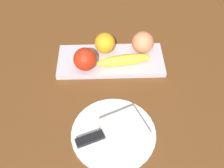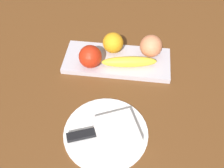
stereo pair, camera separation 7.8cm
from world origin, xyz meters
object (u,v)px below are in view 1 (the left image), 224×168
(fruit_tray, at_px, (111,61))
(knife, at_px, (98,136))
(apple, at_px, (85,59))
(peach, at_px, (143,42))
(banana, at_px, (124,60))
(orange_near_apple, at_px, (105,43))
(dinner_plate, at_px, (114,133))
(folded_napkin, at_px, (124,129))

(fruit_tray, distance_m, knife, 0.29)
(apple, height_order, peach, same)
(banana, bearing_deg, orange_near_apple, 124.20)
(dinner_plate, bearing_deg, knife, -161.32)
(dinner_plate, xyz_separation_m, folded_napkin, (0.03, 0.00, 0.02))
(peach, relative_size, knife, 0.42)
(folded_napkin, bearing_deg, dinner_plate, 180.00)
(orange_near_apple, bearing_deg, folded_napkin, -81.43)
(apple, xyz_separation_m, peach, (0.19, 0.08, 0.00))
(banana, height_order, dinner_plate, banana)
(fruit_tray, height_order, apple, apple)
(fruit_tray, distance_m, peach, 0.12)
(folded_napkin, bearing_deg, peach, 75.62)
(apple, relative_size, peach, 1.00)
(fruit_tray, height_order, banana, banana)
(orange_near_apple, xyz_separation_m, peach, (0.13, -0.00, 0.00))
(peach, xyz_separation_m, dinner_plate, (-0.11, -0.31, -0.05))
(peach, bearing_deg, dinner_plate, -109.29)
(banana, relative_size, knife, 1.02)
(apple, xyz_separation_m, banana, (0.12, 0.01, -0.02))
(fruit_tray, bearing_deg, orange_near_apple, 114.98)
(fruit_tray, bearing_deg, banana, -32.44)
(fruit_tray, relative_size, orange_near_apple, 5.08)
(dinner_plate, bearing_deg, folded_napkin, 0.00)
(fruit_tray, height_order, folded_napkin, folded_napkin)
(orange_near_apple, distance_m, dinner_plate, 0.32)
(apple, relative_size, knife, 0.42)
(knife, bearing_deg, apple, 78.24)
(apple, height_order, knife, apple)
(apple, bearing_deg, peach, 21.47)
(fruit_tray, xyz_separation_m, peach, (0.11, 0.04, 0.05))
(banana, bearing_deg, dinner_plate, -107.91)
(fruit_tray, height_order, knife, knife)
(knife, bearing_deg, fruit_tray, 60.89)
(dinner_plate, distance_m, knife, 0.05)
(fruit_tray, relative_size, peach, 4.76)
(knife, bearing_deg, dinner_plate, -1.96)
(orange_near_apple, xyz_separation_m, folded_napkin, (0.05, -0.31, -0.03))
(dinner_plate, bearing_deg, fruit_tray, 90.00)
(apple, xyz_separation_m, folded_napkin, (0.11, -0.24, -0.04))
(fruit_tray, xyz_separation_m, apple, (-0.08, -0.04, 0.05))
(orange_near_apple, xyz_separation_m, dinner_plate, (0.02, -0.31, -0.05))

